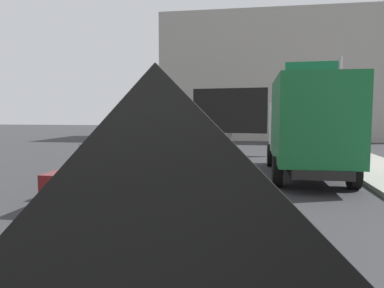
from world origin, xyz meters
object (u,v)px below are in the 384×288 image
box_truck (307,125)px  highway_guide_sign (323,88)px  pickup_car (124,167)px  arrow_board_trailer (229,191)px  traffic_cone_mid_lane (181,243)px

box_truck → highway_guide_sign: highway_guide_sign is taller
box_truck → pickup_car: 6.29m
pickup_car → arrow_board_trailer: bearing=-27.5°
arrow_board_trailer → highway_guide_sign: 12.81m
pickup_car → traffic_cone_mid_lane: size_ratio=7.77×
arrow_board_trailer → traffic_cone_mid_lane: bearing=-100.2°
arrow_board_trailer → pickup_car: bearing=152.5°
highway_guide_sign → traffic_cone_mid_lane: bearing=-107.3°
box_truck → traffic_cone_mid_lane: bearing=-110.2°
traffic_cone_mid_lane → pickup_car: bearing=119.2°
arrow_board_trailer → traffic_cone_mid_lane: (-0.51, -2.81, -0.17)m
highway_guide_sign → traffic_cone_mid_lane: (-4.55, -14.60, -3.11)m
traffic_cone_mid_lane → arrow_board_trailer: bearing=79.8°
pickup_car → highway_guide_sign: (6.97, 10.27, 2.73)m
box_truck → traffic_cone_mid_lane: size_ratio=10.25×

